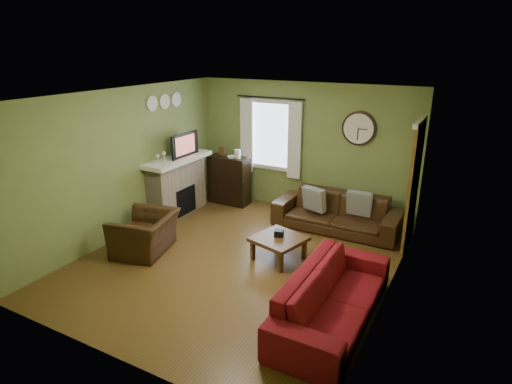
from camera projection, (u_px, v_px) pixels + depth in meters
The scene contains 31 objects.
floor at pixel (239, 260), 6.87m from camera, with size 4.60×5.20×0.00m, color brown.
ceiling at pixel (236, 95), 6.02m from camera, with size 4.60×5.20×0.00m, color white.
wall_left at pixel (125, 164), 7.47m from camera, with size 0.00×5.20×2.60m, color olive.
wall_right at pixel (394, 210), 5.41m from camera, with size 0.00×5.20×2.60m, color olive.
wall_back at pixel (303, 148), 8.60m from camera, with size 4.60×0.00×2.60m, color olive.
wall_front at pixel (105, 253), 4.28m from camera, with size 4.60×0.00×2.60m, color olive.
fireplace at pixel (178, 188), 8.59m from camera, with size 0.40×1.40×1.10m, color tan.
firebox at pixel (186, 201), 8.58m from camera, with size 0.04×0.60×0.55m, color black.
mantel at pixel (177, 159), 8.38m from camera, with size 0.58×1.60×0.08m, color white.
tv at pixel (182, 147), 8.43m from camera, with size 0.60×0.08×0.35m, color black.
tv_screen at pixel (185, 145), 8.37m from camera, with size 0.02×0.62×0.36m, color #994C3F.
medallion_left at pixel (152, 104), 7.82m from camera, with size 0.28×0.28×0.03m, color white.
medallion_mid at pixel (165, 101), 8.11m from camera, with size 0.28×0.28×0.03m, color white.
medallion_right at pixel (176, 99), 8.40m from camera, with size 0.28×0.28×0.03m, color white.
window_pane at pixel (272, 135), 8.84m from camera, with size 1.00×0.02×1.30m, color silver, non-canonical shape.
curtain_rod at pixel (270, 98), 8.50m from camera, with size 0.03×0.03×1.50m, color black.
curtain_left at pixel (247, 136), 9.02m from camera, with size 0.28×0.04×1.55m, color white.
curtain_right at pixel (294, 141), 8.52m from camera, with size 0.28×0.04×1.55m, color white.
wall_clock at pixel (359, 129), 7.90m from camera, with size 0.64×0.06×0.64m, color white, non-canonical shape.
door at pixel (413, 187), 7.04m from camera, with size 0.05×0.90×2.10m, color brown.
bookshelf at pixel (229, 180), 9.17m from camera, with size 0.87×0.37×1.04m, color black, non-canonical shape.
book at pixel (228, 161), 8.95m from camera, with size 0.18×0.25×0.02m, color #472F16.
sofa_brown at pixel (337, 212), 7.90m from camera, with size 2.30×0.90×0.67m, color #301D0E.
pillow_left at pixel (314, 199), 7.95m from camera, with size 0.44×0.13×0.44m, color gray.
pillow_right at pixel (359, 203), 7.75m from camera, with size 0.45×0.13×0.45m, color gray.
sofa_red at pixel (333, 296), 5.28m from camera, with size 2.30×0.90×0.67m, color maroon.
armchair at pixel (145, 233), 7.05m from camera, with size 1.01×0.88×0.65m, color #301D0E.
coffee_table at pixel (279, 248), 6.82m from camera, with size 0.73×0.73×0.39m, color #472F16, non-canonical shape.
tissue_box at pixel (279, 235), 6.80m from camera, with size 0.14×0.14×0.10m, color black.
wine_glass_a at pixel (158, 159), 7.86m from camera, with size 0.06×0.06×0.19m, color white, non-canonical shape.
wine_glass_b at pixel (164, 157), 8.00m from camera, with size 0.07×0.07×0.21m, color white, non-canonical shape.
Camera 1 is at (3.16, -5.26, 3.29)m, focal length 30.00 mm.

